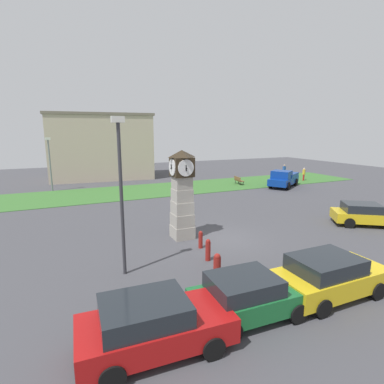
# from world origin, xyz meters

# --- Properties ---
(ground_plane) EXTENTS (83.78, 83.78, 0.00)m
(ground_plane) POSITION_xyz_m (0.00, 0.00, 0.00)
(ground_plane) COLOR #424247
(clock_tower) EXTENTS (1.35, 1.44, 4.92)m
(clock_tower) POSITION_xyz_m (-1.96, 1.21, 2.47)
(clock_tower) COLOR #9E998F
(clock_tower) RESTS_ON ground_plane
(bollard_near_tower) EXTENTS (0.23, 0.23, 0.87)m
(bollard_near_tower) POSITION_xyz_m (-1.46, 0.83, 0.44)
(bollard_near_tower) COLOR brown
(bollard_near_tower) RESTS_ON ground_plane
(bollard_mid_row) EXTENTS (0.21, 0.21, 0.91)m
(bollard_mid_row) POSITION_xyz_m (-1.70, -0.61, 0.46)
(bollard_mid_row) COLOR maroon
(bollard_mid_row) RESTS_ON ground_plane
(bollard_far_row) EXTENTS (0.24, 0.24, 1.04)m
(bollard_far_row) POSITION_xyz_m (-2.05, -2.12, 0.53)
(bollard_far_row) COLOR maroon
(bollard_far_row) RESTS_ON ground_plane
(bollard_end_row) EXTENTS (0.31, 0.31, 0.92)m
(bollard_end_row) POSITION_xyz_m (-2.34, -3.50, 0.46)
(bollard_end_row) COLOR maroon
(bollard_end_row) RESTS_ON ground_plane
(car_navy_sedan) EXTENTS (4.24, 2.16, 1.53)m
(car_navy_sedan) POSITION_xyz_m (-6.08, -6.69, 0.78)
(car_navy_sedan) COLOR #A51111
(car_navy_sedan) RESTS_ON ground_plane
(car_near_tower) EXTENTS (3.87, 2.05, 1.44)m
(car_near_tower) POSITION_xyz_m (-2.86, -6.49, 0.74)
(car_near_tower) COLOR #19602D
(car_near_tower) RESTS_ON ground_plane
(car_by_building) EXTENTS (4.24, 2.05, 1.54)m
(car_by_building) POSITION_xyz_m (0.53, -6.62, 0.78)
(car_by_building) COLOR gold
(car_by_building) RESTS_ON ground_plane
(car_far_lot) EXTENTS (4.20, 3.68, 1.40)m
(car_far_lot) POSITION_xyz_m (9.55, -1.41, 0.72)
(car_far_lot) COLOR gold
(car_far_lot) RESTS_ON ground_plane
(pickup_truck) EXTENTS (5.18, 4.25, 1.85)m
(pickup_truck) POSITION_xyz_m (14.13, 11.38, 0.93)
(pickup_truck) COLOR navy
(pickup_truck) RESTS_ON ground_plane
(bench) EXTENTS (0.77, 1.66, 0.90)m
(bench) POSITION_xyz_m (10.50, 14.62, 0.52)
(bench) COLOR brown
(bench) RESTS_ON ground_plane
(pedestrian_near_bench) EXTENTS (0.45, 0.33, 1.61)m
(pedestrian_near_bench) POSITION_xyz_m (19.31, 17.23, 0.92)
(pedestrian_near_bench) COLOR #338C4C
(pedestrian_near_bench) RESTS_ON ground_plane
(pedestrian_by_cars) EXTENTS (0.47, 0.40, 1.59)m
(pedestrian_by_cars) POSITION_xyz_m (19.21, 13.63, 0.90)
(pedestrian_by_cars) COLOR red
(pedestrian_by_cars) RESTS_ON ground_plane
(street_lamp_near_road) EXTENTS (0.50, 0.24, 6.46)m
(street_lamp_near_road) POSITION_xyz_m (-5.85, -1.85, 3.73)
(street_lamp_near_road) COLOR #333338
(street_lamp_near_road) RESTS_ON ground_plane
(street_lamp_far_side) EXTENTS (0.50, 0.24, 5.34)m
(street_lamp_far_side) POSITION_xyz_m (-8.72, 19.03, 3.15)
(street_lamp_far_side) COLOR slate
(street_lamp_far_side) RESTS_ON ground_plane
(warehouse_blue_far) EXTENTS (13.08, 8.11, 8.09)m
(warehouse_blue_far) POSITION_xyz_m (-2.77, 26.08, 4.05)
(warehouse_blue_far) COLOR #B7A88E
(warehouse_blue_far) RESTS_ON ground_plane
(grass_verge_far) EXTENTS (50.27, 7.36, 0.04)m
(grass_verge_far) POSITION_xyz_m (0.40, 15.36, 0.02)
(grass_verge_far) COLOR #386B2D
(grass_verge_far) RESTS_ON ground_plane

